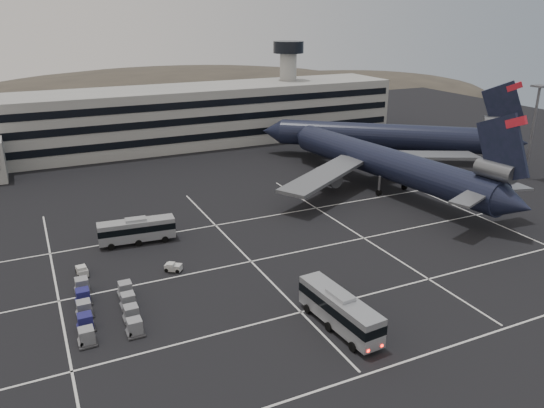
{
  "coord_description": "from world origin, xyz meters",
  "views": [
    {
      "loc": [
        -30.67,
        -54.64,
        31.26
      ],
      "look_at": [
        0.22,
        10.59,
        5.0
      ],
      "focal_mm": 35.0,
      "sensor_mm": 36.0,
      "label": 1
    }
  ],
  "objects_px": {
    "trijet_main": "(388,163)",
    "bus_far": "(137,229)",
    "tug_a": "(82,271)",
    "uld_cluster": "(105,308)",
    "bus_near": "(340,309)"
  },
  "relations": [
    {
      "from": "bus_far",
      "to": "bus_near",
      "type": "bearing_deg",
      "value": -149.66
    },
    {
      "from": "tug_a",
      "to": "trijet_main",
      "type": "bearing_deg",
      "value": 6.46
    },
    {
      "from": "bus_near",
      "to": "uld_cluster",
      "type": "bearing_deg",
      "value": 144.77
    },
    {
      "from": "trijet_main",
      "to": "tug_a",
      "type": "xyz_separation_m",
      "value": [
        -55.09,
        -11.12,
        -4.64
      ]
    },
    {
      "from": "tug_a",
      "to": "uld_cluster",
      "type": "relative_size",
      "value": 0.16
    },
    {
      "from": "trijet_main",
      "to": "uld_cluster",
      "type": "xyz_separation_m",
      "value": [
        -54.0,
        -21.89,
        -4.4
      ]
    },
    {
      "from": "bus_far",
      "to": "uld_cluster",
      "type": "xyz_separation_m",
      "value": [
        -7.31,
        -17.78,
        -1.22
      ]
    },
    {
      "from": "bus_near",
      "to": "bus_far",
      "type": "relative_size",
      "value": 1.08
    },
    {
      "from": "trijet_main",
      "to": "bus_far",
      "type": "bearing_deg",
      "value": 178.09
    },
    {
      "from": "trijet_main",
      "to": "uld_cluster",
      "type": "height_order",
      "value": "trijet_main"
    },
    {
      "from": "tug_a",
      "to": "uld_cluster",
      "type": "xyz_separation_m",
      "value": [
        1.1,
        -10.77,
        0.23
      ]
    },
    {
      "from": "trijet_main",
      "to": "uld_cluster",
      "type": "distance_m",
      "value": 58.43
    },
    {
      "from": "bus_near",
      "to": "uld_cluster",
      "type": "distance_m",
      "value": 25.48
    },
    {
      "from": "bus_far",
      "to": "tug_a",
      "type": "distance_m",
      "value": 11.04
    },
    {
      "from": "trijet_main",
      "to": "uld_cluster",
      "type": "relative_size",
      "value": 4.19
    }
  ]
}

